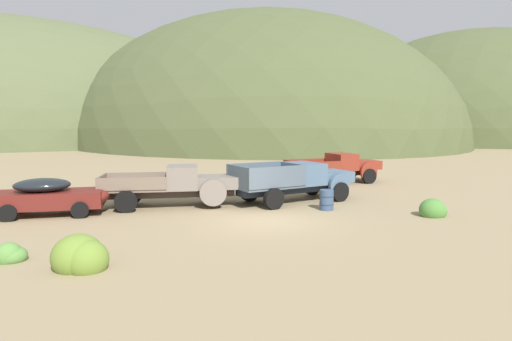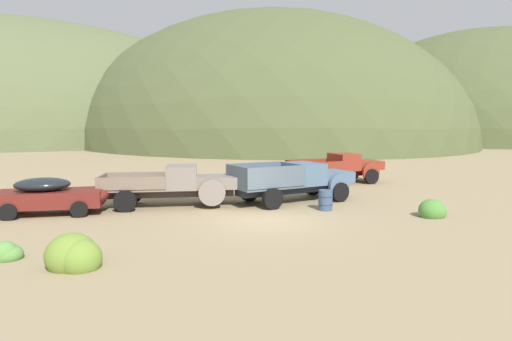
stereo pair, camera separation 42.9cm
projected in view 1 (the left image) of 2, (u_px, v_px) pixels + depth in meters
ground_plane at (266, 221)px, 16.64m from camera, size 300.00×300.00×0.00m
hill_far_left at (2, 144)px, 79.58m from camera, size 109.24×57.99×46.41m
hill_center at (254, 142)px, 85.36m from camera, size 70.49×85.99×48.21m
hill_far_right at (474, 140)px, 94.73m from camera, size 74.09×66.34×47.33m
car_oxblood at (53, 196)px, 17.58m from camera, size 4.70×2.43×1.57m
truck_primer_gray at (180, 185)px, 19.43m from camera, size 6.39×3.21×1.89m
truck_chalk_blue at (301, 180)px, 20.84m from camera, size 6.52×3.21×1.91m
truck_rust_red at (340, 167)px, 27.29m from camera, size 6.22×2.55×1.89m
oil_drum_by_truck at (327, 200)px, 18.67m from camera, size 0.66×0.66×0.90m
bush_near_barrel at (11, 255)px, 11.71m from camera, size 0.83×0.69×0.71m
bush_between_trucks at (81, 258)px, 11.08m from camera, size 1.46×1.35×1.19m
bush_front_right at (433, 210)px, 17.41m from camera, size 1.15×0.98×0.96m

